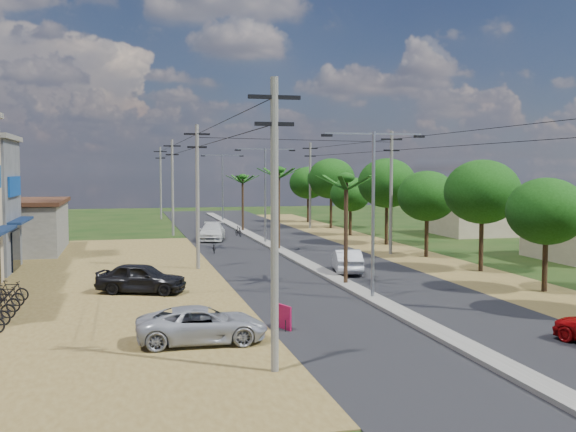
# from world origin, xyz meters

# --- Properties ---
(ground) EXTENTS (160.00, 160.00, 0.00)m
(ground) POSITION_xyz_m (0.00, 0.00, 0.00)
(ground) COLOR black
(ground) RESTS_ON ground
(road) EXTENTS (12.00, 110.00, 0.04)m
(road) POSITION_xyz_m (0.00, 15.00, 0.02)
(road) COLOR black
(road) RESTS_ON ground
(median) EXTENTS (1.00, 90.00, 0.18)m
(median) POSITION_xyz_m (0.00, 18.00, 0.09)
(median) COLOR #605E56
(median) RESTS_ON ground
(dirt_lot_west) EXTENTS (18.00, 46.00, 0.04)m
(dirt_lot_west) POSITION_xyz_m (-15.00, 8.00, 0.02)
(dirt_lot_west) COLOR brown
(dirt_lot_west) RESTS_ON ground
(dirt_shoulder_east) EXTENTS (5.00, 90.00, 0.03)m
(dirt_shoulder_east) POSITION_xyz_m (8.50, 15.00, 0.01)
(dirt_shoulder_east) COLOR brown
(dirt_shoulder_east) RESTS_ON ground
(house_east_far) EXTENTS (7.60, 7.50, 4.60)m
(house_east_far) POSITION_xyz_m (21.00, 28.00, 2.39)
(house_east_far) COLOR tan
(house_east_far) RESTS_ON ground
(tree_east_b) EXTENTS (4.00, 4.00, 5.83)m
(tree_east_b) POSITION_xyz_m (9.30, 0.00, 4.11)
(tree_east_b) COLOR black
(tree_east_b) RESTS_ON ground
(tree_east_c) EXTENTS (4.60, 4.60, 6.83)m
(tree_east_c) POSITION_xyz_m (9.70, 7.00, 4.86)
(tree_east_c) COLOR black
(tree_east_c) RESTS_ON ground
(tree_east_d) EXTENTS (4.20, 4.20, 6.13)m
(tree_east_d) POSITION_xyz_m (9.40, 14.00, 4.34)
(tree_east_d) COLOR black
(tree_east_d) RESTS_ON ground
(tree_east_e) EXTENTS (4.80, 4.80, 7.14)m
(tree_east_e) POSITION_xyz_m (9.60, 22.00, 5.09)
(tree_east_e) COLOR black
(tree_east_e) RESTS_ON ground
(tree_east_f) EXTENTS (3.80, 3.80, 5.52)m
(tree_east_f) POSITION_xyz_m (9.20, 30.00, 3.89)
(tree_east_f) COLOR black
(tree_east_f) RESTS_ON ground
(tree_east_g) EXTENTS (5.00, 5.00, 7.38)m
(tree_east_g) POSITION_xyz_m (9.80, 38.00, 5.24)
(tree_east_g) COLOR black
(tree_east_g) RESTS_ON ground
(tree_east_h) EXTENTS (4.40, 4.40, 6.52)m
(tree_east_h) POSITION_xyz_m (9.50, 46.00, 4.64)
(tree_east_h) COLOR black
(tree_east_h) RESTS_ON ground
(palm_median_near) EXTENTS (2.00, 2.00, 6.15)m
(palm_median_near) POSITION_xyz_m (0.00, 4.00, 5.54)
(palm_median_near) COLOR black
(palm_median_near) RESTS_ON ground
(palm_median_mid) EXTENTS (2.00, 2.00, 6.55)m
(palm_median_mid) POSITION_xyz_m (0.00, 20.00, 5.90)
(palm_median_mid) COLOR black
(palm_median_mid) RESTS_ON ground
(palm_median_far) EXTENTS (2.00, 2.00, 5.85)m
(palm_median_far) POSITION_xyz_m (0.00, 36.00, 5.26)
(palm_median_far) COLOR black
(palm_median_far) RESTS_ON ground
(streetlight_near) EXTENTS (5.10, 0.18, 8.00)m
(streetlight_near) POSITION_xyz_m (0.00, 0.00, 4.79)
(streetlight_near) COLOR gray
(streetlight_near) RESTS_ON ground
(streetlight_mid) EXTENTS (5.10, 0.18, 8.00)m
(streetlight_mid) POSITION_xyz_m (0.00, 25.00, 4.79)
(streetlight_mid) COLOR gray
(streetlight_mid) RESTS_ON ground
(streetlight_far) EXTENTS (5.10, 0.18, 8.00)m
(streetlight_far) POSITION_xyz_m (0.00, 50.00, 4.79)
(streetlight_far) COLOR gray
(streetlight_far) RESTS_ON ground
(utility_pole_w_a) EXTENTS (1.60, 0.24, 9.00)m
(utility_pole_w_a) POSITION_xyz_m (-7.00, -10.00, 4.76)
(utility_pole_w_a) COLOR #605E56
(utility_pole_w_a) RESTS_ON ground
(utility_pole_w_b) EXTENTS (1.60, 0.24, 9.00)m
(utility_pole_w_b) POSITION_xyz_m (-7.00, 12.00, 4.76)
(utility_pole_w_b) COLOR #605E56
(utility_pole_w_b) RESTS_ON ground
(utility_pole_w_c) EXTENTS (1.60, 0.24, 9.00)m
(utility_pole_w_c) POSITION_xyz_m (-7.00, 34.00, 4.76)
(utility_pole_w_c) COLOR #605E56
(utility_pole_w_c) RESTS_ON ground
(utility_pole_w_d) EXTENTS (1.60, 0.24, 9.00)m
(utility_pole_w_d) POSITION_xyz_m (-7.00, 55.00, 4.76)
(utility_pole_w_d) COLOR #605E56
(utility_pole_w_d) RESTS_ON ground
(utility_pole_e_b) EXTENTS (1.60, 0.24, 9.00)m
(utility_pole_e_b) POSITION_xyz_m (7.50, 16.00, 4.76)
(utility_pole_e_b) COLOR #605E56
(utility_pole_e_b) RESTS_ON ground
(utility_pole_e_c) EXTENTS (1.60, 0.24, 9.00)m
(utility_pole_e_c) POSITION_xyz_m (7.50, 38.00, 4.76)
(utility_pole_e_c) COLOR #605E56
(utility_pole_e_c) RESTS_ON ground
(car_silver_mid) EXTENTS (2.36, 4.54, 1.42)m
(car_silver_mid) POSITION_xyz_m (1.50, 8.25, 0.71)
(car_silver_mid) COLOR #A0A3A8
(car_silver_mid) RESTS_ON ground
(car_white_far) EXTENTS (3.10, 5.45, 1.49)m
(car_white_far) POSITION_xyz_m (-4.02, 28.59, 0.74)
(car_white_far) COLOR silver
(car_white_far) RESTS_ON ground
(car_parked_silver) EXTENTS (4.74, 2.30, 1.30)m
(car_parked_silver) POSITION_xyz_m (-8.78, -6.05, 0.65)
(car_parked_silver) COLOR #A0A3A8
(car_parked_silver) RESTS_ON ground
(car_parked_dark) EXTENTS (4.81, 3.27, 1.52)m
(car_parked_dark) POSITION_xyz_m (-10.65, 4.39, 0.76)
(car_parked_dark) COLOR black
(car_parked_dark) RESTS_ON ground
(moto_rider_west_a) EXTENTS (0.68, 1.59, 0.81)m
(moto_rider_west_a) POSITION_xyz_m (-5.00, 19.63, 0.41)
(moto_rider_west_a) COLOR black
(moto_rider_west_a) RESTS_ON ground
(moto_rider_west_b) EXTENTS (0.72, 1.62, 0.94)m
(moto_rider_west_b) POSITION_xyz_m (-1.20, 31.48, 0.47)
(moto_rider_west_b) COLOR black
(moto_rider_west_b) RESTS_ON ground
(roadside_sign) EXTENTS (0.47, 1.14, 0.98)m
(roadside_sign) POSITION_xyz_m (-5.50, -4.64, 0.49)
(roadside_sign) COLOR maroon
(roadside_sign) RESTS_ON ground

